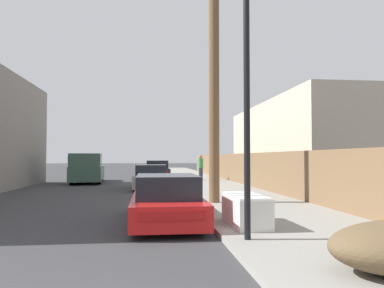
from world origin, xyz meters
name	(u,v)px	position (x,y,z in m)	size (l,w,h in m)	color
sidewalk_curb	(200,181)	(5.30, 23.50, 0.06)	(4.20, 63.00, 0.12)	gray
discarded_fridge	(246,210)	(3.97, 6.17, 0.47)	(0.76, 1.81, 0.72)	silver
parked_sports_car_red	(166,201)	(2.21, 7.36, 0.56)	(1.73, 4.59, 1.23)	red
car_parked_mid	(151,178)	(1.88, 17.52, 0.60)	(1.79, 4.07, 1.29)	gray
car_parked_far	(157,171)	(2.38, 25.75, 0.67)	(1.80, 4.32, 1.45)	black
pickup_truck	(87,169)	(-2.23, 22.78, 0.95)	(2.39, 5.90, 1.91)	#385647
utility_pole	(214,69)	(4.02, 10.54, 4.75)	(1.80, 0.36, 9.10)	brown
street_lamp	(247,92)	(3.62, 4.69, 2.91)	(0.26, 0.26, 4.83)	black
wooden_fence	(237,168)	(7.25, 20.74, 1.01)	(0.08, 38.46, 1.79)	brown
building_right_house	(302,143)	(12.49, 23.06, 2.72)	(6.00, 16.52, 5.44)	beige
pedestrian	(201,167)	(5.31, 23.19, 1.01)	(0.34, 0.34, 1.74)	#282D42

